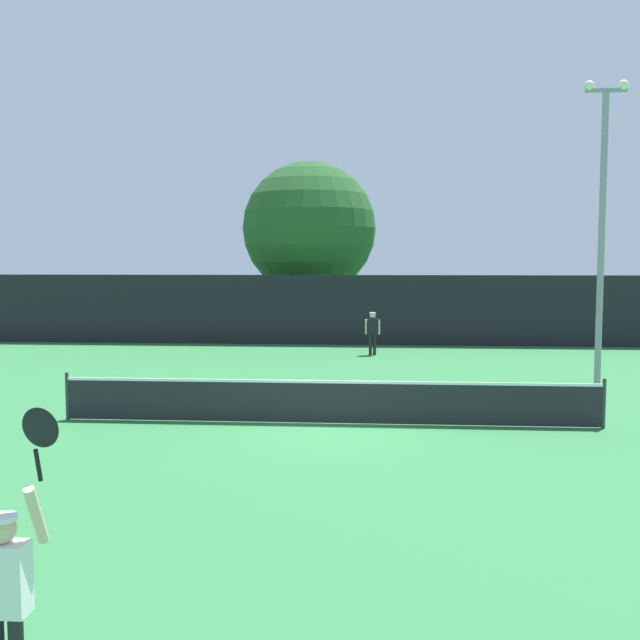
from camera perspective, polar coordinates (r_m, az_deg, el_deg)
ground_plane at (r=16.28m, az=0.65°, el=-8.06°), size 120.00×120.00×0.00m
tennis_net at (r=16.17m, az=0.65°, el=-6.28°), size 11.86×0.08×1.07m
perimeter_fence at (r=31.06m, az=2.40°, el=0.78°), size 32.79×0.12×2.96m
player_serving at (r=6.64m, az=-23.17°, el=-18.15°), size 0.68×0.39×2.43m
player_receiving at (r=27.77m, az=4.10°, el=-0.70°), size 0.57×0.24×1.62m
tennis_ball at (r=17.10m, az=0.06°, el=-7.32°), size 0.07×0.07×0.07m
light_pole at (r=21.75m, az=21.06°, el=7.53°), size 1.18×0.28×8.44m
large_tree at (r=35.10m, az=-0.85°, el=7.09°), size 6.31×6.31×8.23m
parked_car_near at (r=38.07m, az=18.80°, el=0.20°), size 2.08×4.28×1.69m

